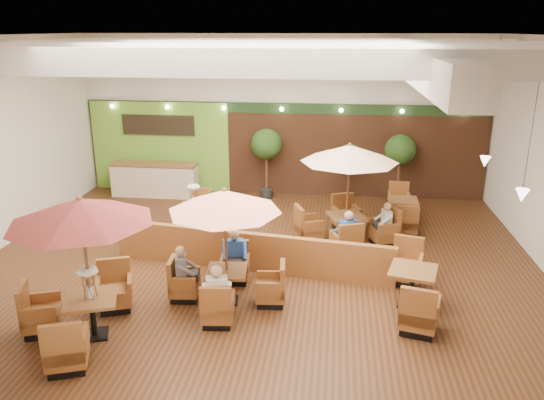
# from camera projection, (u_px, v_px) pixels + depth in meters

# --- Properties ---
(room) EXTENTS (14.04, 14.00, 5.52)m
(room) POSITION_uv_depth(u_px,v_px,m) (273.00, 112.00, 13.49)
(room) COLOR #381E0F
(room) RESTS_ON ground
(service_counter) EXTENTS (3.00, 0.75, 1.18)m
(service_counter) POSITION_uv_depth(u_px,v_px,m) (155.00, 180.00, 18.63)
(service_counter) COLOR beige
(service_counter) RESTS_ON ground
(booth_divider) EXTENTS (6.99, 1.20, 0.98)m
(booth_divider) POSITION_uv_depth(u_px,v_px,m) (249.00, 252.00, 12.88)
(booth_divider) COLOR brown
(booth_divider) RESTS_ON ground
(table_0) EXTENTS (2.80, 2.96, 2.84)m
(table_0) POSITION_uv_depth(u_px,v_px,m) (80.00, 239.00, 9.62)
(table_0) COLOR brown
(table_0) RESTS_ON ground
(table_1) EXTENTS (2.56, 2.56, 2.58)m
(table_1) POSITION_uv_depth(u_px,v_px,m) (225.00, 225.00, 11.00)
(table_1) COLOR brown
(table_1) RESTS_ON ground
(table_2) EXTENTS (2.93, 2.93, 2.81)m
(table_2) POSITION_uv_depth(u_px,v_px,m) (348.00, 177.00, 14.10)
(table_2) COLOR brown
(table_2) RESTS_ON ground
(table_3) EXTENTS (0.87, 2.36, 1.46)m
(table_3) POSITION_uv_depth(u_px,v_px,m) (195.00, 211.00, 15.75)
(table_3) COLOR brown
(table_3) RESTS_ON ground
(table_4) EXTENTS (1.15, 2.96, 1.06)m
(table_4) POSITION_uv_depth(u_px,v_px,m) (412.00, 288.00, 11.26)
(table_4) COLOR brown
(table_4) RESTS_ON ground
(table_5) EXTENTS (0.90, 2.60, 0.97)m
(table_5) POSITION_uv_depth(u_px,v_px,m) (402.00, 212.00, 16.03)
(table_5) COLOR brown
(table_5) RESTS_ON ground
(topiary_0) EXTENTS (1.05, 1.05, 2.44)m
(topiary_0) POSITION_uv_depth(u_px,v_px,m) (266.00, 147.00, 17.99)
(topiary_0) COLOR black
(topiary_0) RESTS_ON ground
(topiary_1) EXTENTS (0.86, 0.86, 1.99)m
(topiary_1) POSITION_uv_depth(u_px,v_px,m) (349.00, 159.00, 17.77)
(topiary_1) COLOR black
(topiary_1) RESTS_ON ground
(topiary_2) EXTENTS (1.01, 1.01, 2.35)m
(topiary_2) POSITION_uv_depth(u_px,v_px,m) (400.00, 153.00, 17.50)
(topiary_2) COLOR black
(topiary_2) RESTS_ON ground
(diner_0) EXTENTS (0.46, 0.41, 0.86)m
(diner_0) POSITION_uv_depth(u_px,v_px,m) (217.00, 289.00, 10.41)
(diner_0) COLOR silver
(diner_0) RESTS_ON ground
(diner_1) EXTENTS (0.43, 0.38, 0.81)m
(diner_1) POSITION_uv_depth(u_px,v_px,m) (235.00, 252.00, 12.20)
(diner_1) COLOR #2752AC
(diner_1) RESTS_ON ground
(diner_2) EXTENTS (0.37, 0.42, 0.79)m
(diner_2) POSITION_uv_depth(u_px,v_px,m) (184.00, 267.00, 11.42)
(diner_2) COLOR slate
(diner_2) RESTS_ON ground
(diner_3) EXTENTS (0.48, 0.47, 0.84)m
(diner_3) POSITION_uv_depth(u_px,v_px,m) (347.00, 230.00, 13.47)
(diner_3) COLOR #2752AC
(diner_3) RESTS_ON ground
(diner_4) EXTENTS (0.35, 0.40, 0.75)m
(diner_4) POSITION_uv_depth(u_px,v_px,m) (385.00, 219.00, 14.34)
(diner_4) COLOR silver
(diner_4) RESTS_ON ground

